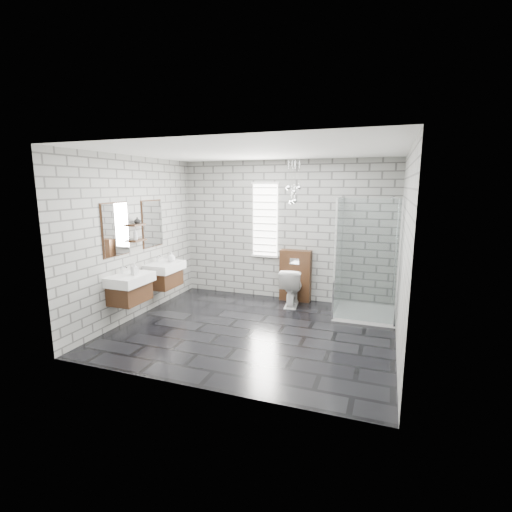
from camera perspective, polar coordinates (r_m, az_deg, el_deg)
The scene contains 20 objects.
floor at distance 5.91m, azimuth -0.43°, elevation -11.36°, with size 4.20×3.60×0.02m, color black.
ceiling at distance 5.50m, azimuth -0.48°, elevation 15.91°, with size 4.20×3.60×0.02m, color white.
wall_back at distance 7.26m, azimuth 4.48°, elevation 3.88°, with size 4.20×0.02×2.70m, color gray.
wall_front at distance 3.93m, azimuth -9.58°, elevation -2.18°, with size 4.20×0.02×2.70m, color gray.
wall_left at distance 6.57m, azimuth -18.03°, elevation 2.65°, with size 0.02×3.60×2.70m, color gray.
wall_right at distance 5.22m, azimuth 21.85°, elevation 0.41°, with size 0.02×3.60×2.70m, color gray.
vanity_left at distance 6.17m, azimuth -19.06°, elevation -3.54°, with size 0.47×0.70×1.57m.
vanity_right at distance 6.92m, azimuth -14.11°, elevation -1.75°, with size 0.47×0.70×1.57m.
shelf_lower at distance 6.49m, azimuth -17.72°, elevation 2.30°, with size 0.14×0.30×0.03m, color #412614.
shelf_upper at distance 6.45m, azimuth -17.85°, elevation 4.59°, with size 0.14×0.30×0.03m, color #412614.
window at distance 7.32m, azimuth 1.41°, elevation 5.55°, with size 0.56×0.05×1.48m.
cistern_panel at distance 7.24m, azimuth 6.09°, elevation -3.01°, with size 0.60×0.20×1.00m, color #412614.
flush_plate at distance 7.08m, azimuth 5.94°, elevation -0.84°, with size 0.18×0.01×0.12m, color silver.
shower_enclosure at distance 6.57m, azimuth 15.68°, elevation -4.78°, with size 1.00×1.00×2.03m.
pendant_cluster at distance 6.71m, azimuth 5.80°, elevation 9.55°, with size 0.25×0.23×0.82m.
toilet at distance 6.99m, azimuth 5.48°, elevation -4.72°, with size 0.40×0.70×0.71m, color white.
soap_bottle_a at distance 6.06m, azimuth -18.19°, elevation -1.87°, with size 0.09×0.09×0.20m, color #B2B2B2.
soap_bottle_b at distance 6.91m, azimuth -12.91°, elevation -0.13°, with size 0.14×0.14×0.18m, color #B2B2B2.
soap_bottle_c at distance 6.41m, azimuth -18.07°, elevation 3.18°, with size 0.07×0.07×0.19m, color #B2B2B2.
vase at distance 6.44m, azimuth -17.80°, elevation 5.23°, with size 0.11×0.11×0.11m, color #B2B2B2.
Camera 1 is at (1.88, -5.14, 2.22)m, focal length 26.00 mm.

